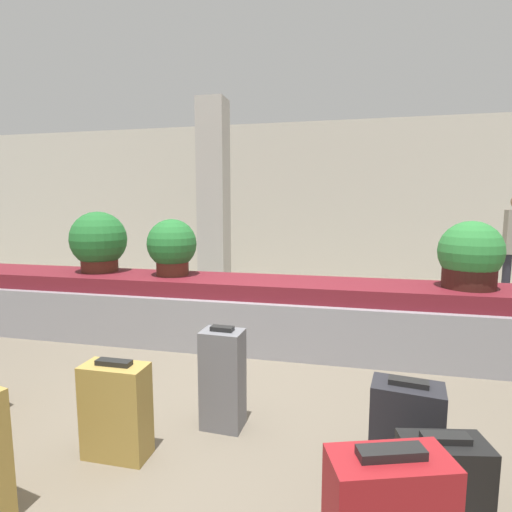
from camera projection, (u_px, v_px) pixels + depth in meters
ground_plane at (209, 416)px, 2.85m from camera, size 18.00×18.00×0.00m
back_wall at (302, 200)px, 8.47m from camera, size 18.00×0.06×3.20m
carousel at (256, 313)px, 4.29m from camera, size 8.93×0.87×0.71m
pillar at (214, 198)px, 6.63m from camera, size 0.45×0.45×3.20m
suitcase_0 at (406, 431)px, 2.18m from camera, size 0.40×0.28×0.57m
suitcase_2 at (116, 410)px, 2.37m from camera, size 0.39×0.19×0.60m
suitcase_4 at (442, 494)px, 1.73m from camera, size 0.39×0.26×0.53m
suitcase_8 at (223, 379)px, 2.67m from camera, size 0.28×0.21×0.70m
potted_plant_0 at (172, 247)px, 4.47m from camera, size 0.55×0.55×0.63m
potted_plant_1 at (470, 256)px, 3.78m from camera, size 0.58×0.58×0.64m
potted_plant_2 at (99, 242)px, 4.71m from camera, size 0.65×0.65×0.71m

